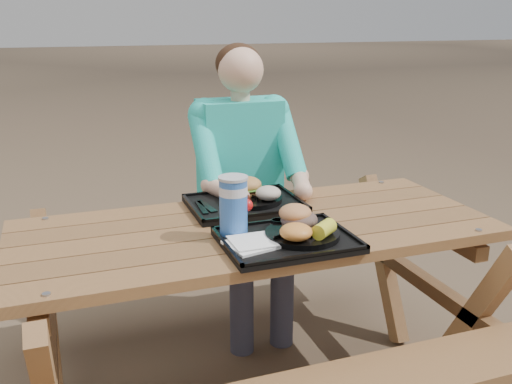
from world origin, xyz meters
name	(u,v)px	position (x,y,z in m)	size (l,w,h in m)	color
picnic_table	(256,313)	(0.00, 0.00, 0.38)	(1.80, 1.49, 0.75)	#999999
tray_near	(287,241)	(0.04, -0.21, 0.76)	(0.45, 0.35, 0.02)	black
tray_far	(245,205)	(0.03, 0.21, 0.76)	(0.45, 0.35, 0.02)	black
plate_near	(302,234)	(0.09, -0.22, 0.78)	(0.26, 0.26, 0.02)	black
plate_far	(251,199)	(0.06, 0.22, 0.78)	(0.26, 0.26, 0.02)	black
napkin_stack	(251,244)	(-0.10, -0.24, 0.78)	(0.15, 0.15, 0.02)	white
soda_cup	(233,207)	(-0.12, -0.10, 0.87)	(0.10, 0.10, 0.20)	#1854B5
condiment_bbq	(277,223)	(0.05, -0.09, 0.78)	(0.05, 0.05, 0.03)	black
condiment_mustard	(292,221)	(0.10, -0.10, 0.79)	(0.06, 0.06, 0.03)	gold
sandwich	(299,210)	(0.10, -0.17, 0.85)	(0.12, 0.12, 0.13)	#CF8049
mac_cheese	(296,232)	(0.04, -0.28, 0.82)	(0.11, 0.11, 0.06)	#EA973D
corn_cob	(324,229)	(0.14, -0.28, 0.82)	(0.09, 0.09, 0.05)	yellow
cutlery_far	(206,206)	(-0.14, 0.21, 0.77)	(0.03, 0.16, 0.01)	black
burger	(247,181)	(0.06, 0.27, 0.84)	(0.12, 0.12, 0.11)	#C18444
baked_beans	(241,198)	(-0.01, 0.16, 0.81)	(0.08, 0.08, 0.04)	#45180D
potato_salad	(268,193)	(0.11, 0.16, 0.82)	(0.10, 0.10, 0.06)	beige
diner	(241,200)	(0.15, 0.63, 0.64)	(0.48, 0.84, 1.28)	#1BA4C0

